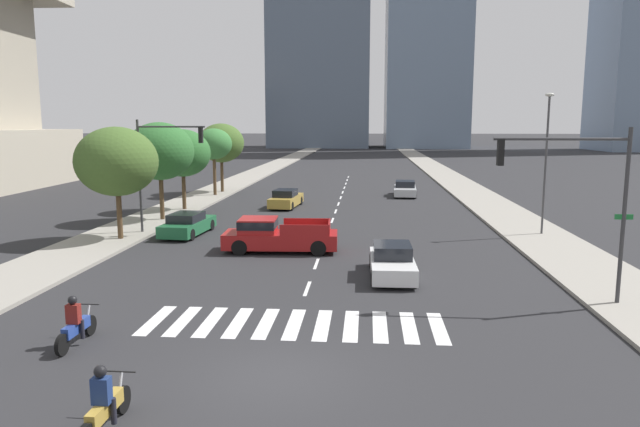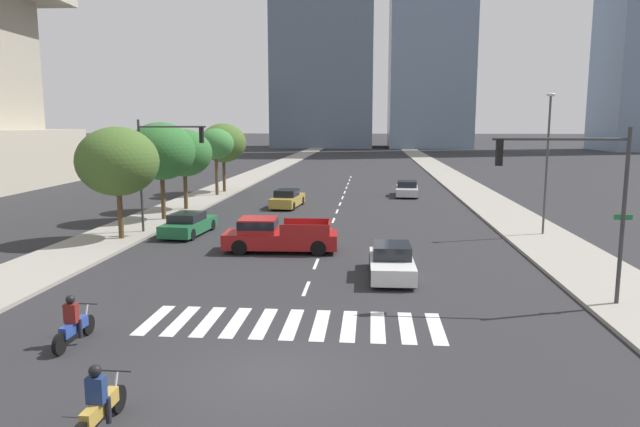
{
  "view_description": "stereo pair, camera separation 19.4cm",
  "coord_description": "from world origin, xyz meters",
  "views": [
    {
      "loc": [
        2.23,
        -13.49,
        6.24
      ],
      "look_at": [
        0.0,
        13.83,
        2.0
      ],
      "focal_mm": 32.33,
      "sensor_mm": 36.0,
      "label": 1
    },
    {
      "loc": [
        2.43,
        -13.48,
        6.24
      ],
      "look_at": [
        0.0,
        13.83,
        2.0
      ],
      "focal_mm": 32.33,
      "sensor_mm": 36.0,
      "label": 2
    }
  ],
  "objects": [
    {
      "name": "lane_divider_center",
      "position": [
        0.0,
        31.83,
        0.0
      ],
      "size": [
        0.14,
        50.0,
        0.01
      ],
      "color": "silver",
      "rests_on": "ground"
    },
    {
      "name": "street_tree_nearest",
      "position": [
        -11.03,
        16.12,
        4.3
      ],
      "size": [
        4.32,
        4.32,
        5.99
      ],
      "color": "#4C3823",
      "rests_on": "sidewalk_west"
    },
    {
      "name": "motorcycle_trailing",
      "position": [
        -3.03,
        -2.92,
        0.58
      ],
      "size": [
        0.7,
        2.23,
        1.49
      ],
      "rotation": [
        0.0,
        0.0,
        1.56
      ],
      "color": "black",
      "rests_on": "ground"
    },
    {
      "name": "sidewalk_east",
      "position": [
        11.83,
        30.0,
        0.07
      ],
      "size": [
        4.0,
        260.0,
        0.15
      ],
      "primitive_type": "cube",
      "color": "gray",
      "rests_on": "ground"
    },
    {
      "name": "sidewalk_west",
      "position": [
        -11.83,
        30.0,
        0.07
      ],
      "size": [
        4.0,
        260.0,
        0.15
      ],
      "primitive_type": "cube",
      "color": "gray",
      "rests_on": "ground"
    },
    {
      "name": "motorcycle_lead",
      "position": [
        -5.98,
        1.59,
        0.58
      ],
      "size": [
        0.7,
        2.17,
        1.49
      ],
      "rotation": [
        0.0,
        0.0,
        1.56
      ],
      "color": "black",
      "rests_on": "ground"
    },
    {
      "name": "street_tree_second",
      "position": [
        -11.03,
        22.58,
        4.54
      ],
      "size": [
        4.35,
        4.35,
        6.25
      ],
      "color": "#4C3823",
      "rests_on": "sidewalk_west"
    },
    {
      "name": "pickup_truck",
      "position": [
        -2.27,
        14.23,
        0.81
      ],
      "size": [
        5.68,
        2.28,
        1.67
      ],
      "rotation": [
        0.0,
        0.0,
        3.19
      ],
      "color": "maroon",
      "rests_on": "ground"
    },
    {
      "name": "ground_plane",
      "position": [
        0.0,
        0.0,
        0.0
      ],
      "size": [
        800.0,
        800.0,
        0.0
      ],
      "primitive_type": "plane",
      "color": "#28282B"
    },
    {
      "name": "sedan_green_1",
      "position": [
        -7.94,
        18.13,
        0.6
      ],
      "size": [
        2.14,
        4.74,
        1.29
      ],
      "rotation": [
        0.0,
        0.0,
        1.49
      ],
      "color": "#1E6038",
      "rests_on": "ground"
    },
    {
      "name": "traffic_signal_near",
      "position": [
        9.29,
        6.5,
        4.27
      ],
      "size": [
        4.74,
        0.28,
        6.01
      ],
      "rotation": [
        0.0,
        0.0,
        3.14
      ],
      "color": "#333335",
      "rests_on": "sidewalk_east"
    },
    {
      "name": "street_tree_fourth",
      "position": [
        -11.03,
        35.73,
        4.57
      ],
      "size": [
        3.14,
        3.14,
        5.78
      ],
      "color": "#4C3823",
      "rests_on": "sidewalk_west"
    },
    {
      "name": "street_tree_fifth",
      "position": [
        -11.03,
        38.29,
        4.58
      ],
      "size": [
        4.15,
        4.15,
        6.2
      ],
      "color": "#4C3823",
      "rests_on": "sidewalk_west"
    },
    {
      "name": "sedan_silver_0",
      "position": [
        5.6,
        37.5,
        0.61
      ],
      "size": [
        2.14,
        4.78,
        1.33
      ],
      "rotation": [
        0.0,
        0.0,
        -1.63
      ],
      "color": "#B7BABF",
      "rests_on": "ground"
    },
    {
      "name": "crosswalk_near",
      "position": [
        0.0,
        3.83,
        0.0
      ],
      "size": [
        9.45,
        2.86,
        0.01
      ],
      "color": "silver",
      "rests_on": "ground"
    },
    {
      "name": "sedan_gold_2",
      "position": [
        -3.9,
        29.66,
        0.63
      ],
      "size": [
        2.17,
        4.85,
        1.38
      ],
      "rotation": [
        0.0,
        0.0,
        1.48
      ],
      "color": "#B28E38",
      "rests_on": "ground"
    },
    {
      "name": "street_tree_third",
      "position": [
        -11.03,
        27.16,
        4.21
      ],
      "size": [
        4.0,
        4.0,
        5.77
      ],
      "color": "#4C3823",
      "rests_on": "sidewalk_west"
    },
    {
      "name": "traffic_signal_far",
      "position": [
        -9.27,
        18.15,
        4.46
      ],
      "size": [
        4.16,
        0.28,
        6.37
      ],
      "color": "#333335",
      "rests_on": "sidewalk_west"
    },
    {
      "name": "sedan_white_3",
      "position": [
        3.32,
        9.89,
        0.61
      ],
      "size": [
        1.85,
        4.35,
        1.35
      ],
      "rotation": [
        0.0,
        0.0,
        -1.56
      ],
      "color": "silver",
      "rests_on": "ground"
    },
    {
      "name": "street_lamp_east",
      "position": [
        12.13,
        19.42,
        4.65
      ],
      "size": [
        0.5,
        0.24,
        7.8
      ],
      "color": "#3F3F42",
      "rests_on": "sidewalk_east"
    }
  ]
}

